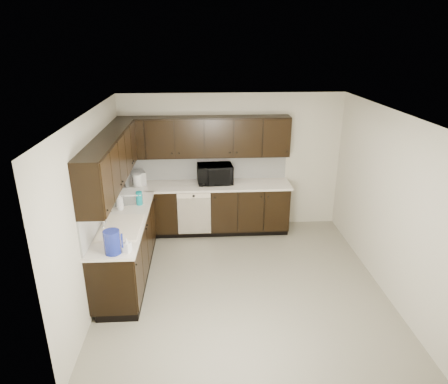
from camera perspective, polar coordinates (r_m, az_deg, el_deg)
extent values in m
plane|color=gray|center=(6.06, 2.50, -12.73)|extent=(4.00, 4.00, 0.00)
plane|color=white|center=(5.11, 2.95, 11.23)|extent=(4.00, 4.00, 0.00)
cube|color=beige|center=(7.34, 1.10, 4.28)|extent=(4.00, 0.02, 2.50)
cube|color=beige|center=(5.63, -18.00, -2.17)|extent=(0.02, 4.00, 2.50)
cube|color=beige|center=(6.01, 22.04, -1.22)|extent=(0.02, 4.00, 2.50)
cube|color=beige|center=(3.72, 5.97, -13.81)|extent=(4.00, 0.02, 2.50)
cube|color=black|center=(7.32, -2.67, -2.48)|extent=(3.00, 0.60, 0.90)
cube|color=black|center=(6.17, -13.79, -7.87)|extent=(0.60, 2.20, 0.90)
cube|color=black|center=(7.51, -2.63, -5.18)|extent=(3.00, 0.54, 0.10)
cube|color=black|center=(6.36, -13.21, -11.03)|extent=(0.54, 2.20, 0.10)
cube|color=silver|center=(7.14, -2.74, 0.98)|extent=(3.03, 0.63, 0.04)
cube|color=silver|center=(5.96, -14.18, -3.91)|extent=(0.63, 2.23, 0.04)
cube|color=white|center=(7.33, -2.81, 3.66)|extent=(3.00, 0.02, 0.48)
cube|color=white|center=(6.19, -16.53, -0.57)|extent=(0.02, 2.80, 0.48)
cube|color=black|center=(7.03, -2.87, 7.88)|extent=(3.00, 0.33, 0.70)
cube|color=black|center=(5.82, -16.00, 4.26)|extent=(0.33, 2.47, 0.70)
cube|color=beige|center=(7.03, -4.28, -3.08)|extent=(0.58, 0.02, 0.78)
cube|color=beige|center=(6.90, -4.35, -0.52)|extent=(0.58, 0.03, 0.08)
cylinder|color=black|center=(6.88, -4.35, -0.57)|extent=(0.04, 0.02, 0.04)
cube|color=beige|center=(5.68, -14.52, -4.95)|extent=(0.54, 0.82, 0.03)
cube|color=beige|center=(5.54, -14.81, -6.65)|extent=(0.42, 0.34, 0.16)
cube|color=beige|center=(5.89, -14.10, -4.85)|extent=(0.42, 0.34, 0.16)
cylinder|color=silver|center=(5.68, -16.82, -3.82)|extent=(0.03, 0.03, 0.26)
cylinder|color=silver|center=(5.62, -16.45, -2.71)|extent=(0.14, 0.02, 0.02)
cylinder|color=#B2B2B7|center=(5.53, -14.84, -6.37)|extent=(0.20, 0.20, 0.10)
imported|color=black|center=(7.14, -1.31, 2.61)|extent=(0.65, 0.47, 0.34)
imported|color=gray|center=(5.02, -13.72, -7.38)|extent=(0.11, 0.11, 0.19)
imported|color=gray|center=(6.22, -14.65, -1.30)|extent=(0.11, 0.11, 0.27)
cube|color=#B9B9BB|center=(7.26, -12.68, 1.94)|extent=(0.44, 0.38, 0.23)
cube|color=silver|center=(6.51, -13.50, -0.68)|extent=(0.49, 0.40, 0.17)
cylinder|color=#102299|center=(5.01, -15.69, -6.91)|extent=(0.21, 0.21, 0.30)
cylinder|color=#0C848D|center=(6.36, -12.03, -0.87)|extent=(0.12, 0.12, 0.21)
cylinder|color=silver|center=(6.84, -12.23, 1.20)|extent=(0.15, 0.15, 0.33)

